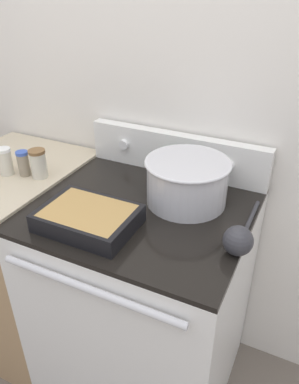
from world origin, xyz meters
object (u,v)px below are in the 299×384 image
casserole_dish (88,217)px  ladle (239,239)px  mixing_bowl (187,179)px  spice_jar_blue_cap (23,163)px  spice_jar_white_cap (5,161)px  spice_jar_brown_cap (38,164)px

casserole_dish → ladle: bearing=10.6°
mixing_bowl → spice_jar_blue_cap: size_ratio=2.95×
spice_jar_white_cap → mixing_bowl: bearing=10.5°
mixing_bowl → spice_jar_blue_cap: bearing=-170.4°
casserole_dish → spice_jar_white_cap: bearing=163.2°
mixing_bowl → casserole_dish: size_ratio=0.98×
casserole_dish → spice_jar_brown_cap: size_ratio=2.65×
mixing_bowl → spice_jar_white_cap: size_ratio=2.72×
mixing_bowl → spice_jar_blue_cap: mixing_bowl is taller
casserole_dish → mixing_bowl: bearing=50.7°
casserole_dish → ladle: ladle is taller
mixing_bowl → spice_jar_white_cap: 0.73m
mixing_bowl → spice_jar_white_cap: mixing_bowl is taller
ladle → spice_jar_blue_cap: 0.89m
mixing_bowl → casserole_dish: (-0.23, -0.28, -0.06)m
mixing_bowl → casserole_dish: bearing=-129.3°
mixing_bowl → ladle: (0.24, -0.19, -0.05)m
spice_jar_brown_cap → spice_jar_blue_cap: bearing=-168.6°
spice_jar_white_cap → spice_jar_brown_cap: bearing=15.1°
ladle → spice_jar_white_cap: 0.96m
spice_jar_brown_cap → spice_jar_white_cap: 0.14m
spice_jar_blue_cap → spice_jar_white_cap: bearing=-161.6°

